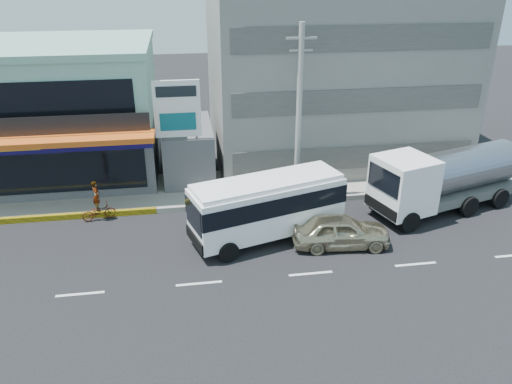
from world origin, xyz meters
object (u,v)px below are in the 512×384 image
concrete_building (332,55)px  sedan (341,231)px  minibus (267,204)px  billboard (178,115)px  tanker_truck (442,178)px  utility_pole_near (299,116)px  motorcycle_rider (98,207)px  satellite_dish (187,129)px  shop_building (58,114)px

concrete_building → sedan: 14.55m
minibus → billboard: bearing=125.8°
minibus → tanker_truck: tanker_truck is taller
utility_pole_near → minibus: bearing=-121.4°
concrete_building → motorcycle_rider: bearing=-151.4°
minibus → tanker_truck: 10.19m
utility_pole_near → minibus: (-2.38, -3.90, -3.24)m
minibus → satellite_dish: bearing=115.8°
billboard → motorcycle_rider: size_ratio=3.05×
sedan → concrete_building: bearing=-7.7°
minibus → shop_building: bearing=138.0°
concrete_building → satellite_dish: concrete_building is taller
concrete_building → tanker_truck: bearing=-69.6°
satellite_dish → minibus: bearing=-64.2°
tanker_truck → motorcycle_rider: size_ratio=4.14×
billboard → minibus: 7.66m
satellite_dish → tanker_truck: size_ratio=0.16×
billboard → utility_pole_near: (6.50, -1.80, 0.22)m
concrete_building → sedan: bearing=-103.0°
satellite_dish → sedan: 11.62m
shop_building → sedan: bearing=-38.1°
utility_pole_near → sedan: bearing=-78.8°
billboard → utility_pole_near: 6.75m
utility_pole_near → billboard: bearing=164.5°
sedan → motorcycle_rider: 12.93m
utility_pole_near → tanker_truck: (7.68, -2.27, -3.25)m
tanker_truck → billboard: bearing=164.0°
concrete_building → tanker_truck: 11.70m
concrete_building → tanker_truck: (3.68, -9.87, -5.10)m
utility_pole_near → shop_building: bearing=154.9°
shop_building → motorcycle_rider: (2.96, -7.15, -3.25)m
utility_pole_near → minibus: utility_pole_near is taller
billboard → sedan: billboard is taller
concrete_building → minibus: 14.10m
minibus → tanker_truck: bearing=9.2°
concrete_building → utility_pole_near: (-4.00, -7.60, -1.85)m
minibus → tanker_truck: size_ratio=0.86×
concrete_building → minibus: size_ratio=1.99×
concrete_building → billboard: bearing=-151.1°
billboard → concrete_building: bearing=28.9°
billboard → satellite_dish: bearing=74.5°
billboard → motorcycle_rider: 6.62m
concrete_building → motorcycle_rider: 18.23m
billboard → minibus: (4.12, -5.70, -3.02)m
billboard → tanker_truck: bearing=-16.0°
concrete_building → satellite_dish: 11.30m
minibus → motorcycle_rider: 9.34m
shop_building → tanker_truck: bearing=-22.1°
tanker_truck → motorcycle_rider: 18.83m
sedan → tanker_truck: bearing=-60.7°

